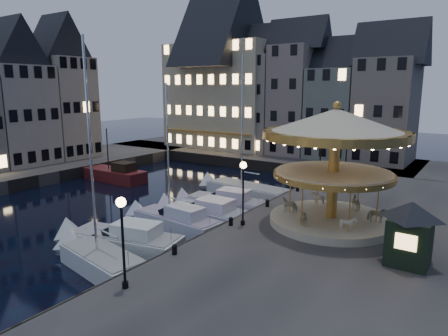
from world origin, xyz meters
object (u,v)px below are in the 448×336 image
Objects in this scene: bollard_c at (267,203)px; motorboat_e at (221,203)px; motorboat_c at (173,220)px; motorboat_d at (203,213)px; ticket_kiosk at (411,222)px; motorboat_f at (243,190)px; motorboat_b at (120,240)px; carousel at (335,145)px; bollard_d at (298,188)px; streetlamp_c at (320,155)px; streetlamp_a at (122,230)px; red_fishing_boat at (116,175)px; bollard_b at (231,221)px; streetlamp_b at (243,184)px; bollard_a at (174,249)px; motorboat_a at (98,259)px.

motorboat_e is at bearing 172.33° from bollard_c.
motorboat_d is at bearing 73.79° from motorboat_c.
motorboat_f is at bearing 146.89° from ticket_kiosk.
motorboat_b is 0.92× the size of carousel.
bollard_c is at bearing -90.00° from bollard_d.
carousel is (4.66, -10.13, 2.50)m from streetlamp_c.
motorboat_d is at bearing 111.84° from streetlamp_a.
red_fishing_boat is at bearing 165.73° from ticket_kiosk.
motorboat_d reaches higher than bollard_b.
streetlamp_c is 9.34m from bollard_c.
red_fishing_boat is 26.37m from carousel.
carousel reaches higher than bollard_b.
streetlamp_b is 6.54m from motorboat_c.
bollard_c is at bearing 90.00° from bollard_a.
motorboat_a reaches higher than streetlamp_c.
streetlamp_c is 0.33× the size of motorboat_f.
motorboat_f is (-0.51, 10.64, -0.15)m from motorboat_c.
bollard_a is (-0.60, -6.00, -2.41)m from streetlamp_b.
motorboat_b is (-5.24, -4.67, -0.96)m from bollard_b.
carousel is (10.50, 8.54, 5.88)m from motorboat_b.
bollard_a is at bearing -47.77° from motorboat_c.
motorboat_d is 0.60× the size of motorboat_f.
streetlamp_a is 21.35m from motorboat_f.
carousel is at bearing -10.03° from motorboat_e.
motorboat_a is 1.55× the size of red_fishing_boat.
motorboat_b is 2.25× the size of ticket_kiosk.
motorboat_a reaches higher than ticket_kiosk.
streetlamp_a reaches higher than bollard_b.
streetlamp_b reaches higher than motorboat_d.
bollard_b and bollard_c have the same top height.
streetlamp_b and streetlamp_c have the same top height.
streetlamp_a is 9.82m from bollard_b.
streetlamp_c is at bearing 90.00° from streetlamp_b.
motorboat_d is (-4.25, -2.40, -0.96)m from bollard_c.
motorboat_a is 17.85m from motorboat_f.
bollard_c is 4.78m from motorboat_e.
streetlamp_a is 11.53m from motorboat_c.
bollard_c is 0.06× the size of carousel.
streetlamp_c reaches higher than bollard_d.
streetlamp_a is at bearing -87.63° from bollard_c.
motorboat_a reaches higher than bollard_c.
carousel is (10.78, -6.78, 5.99)m from motorboat_f.
motorboat_c is at bearing -87.25° from motorboat_f.
bollard_b is 0.08× the size of red_fishing_boat.
motorboat_d is 0.99× the size of motorboat_e.
bollard_c is at bearing 44.91° from motorboat_c.
motorboat_b is at bearing -109.05° from bollard_d.
red_fishing_boat is (-15.82, 15.15, 0.16)m from motorboat_a.
streetlamp_a is 0.55× the size of motorboat_d.
motorboat_a is (-4.30, -17.65, -1.07)m from bollard_d.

